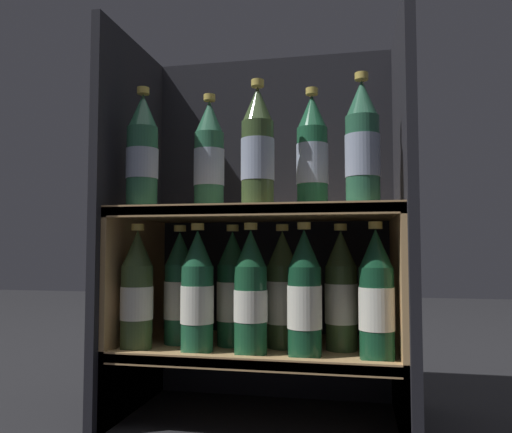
# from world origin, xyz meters

# --- Properties ---
(fridge_back_wall) EXTENTS (0.65, 0.02, 0.88)m
(fridge_back_wall) POSITION_xyz_m (0.00, 0.33, 0.44)
(fridge_back_wall) COLOR black
(fridge_back_wall) RESTS_ON ground_plane
(fridge_side_left) EXTENTS (0.02, 0.36, 0.88)m
(fridge_side_left) POSITION_xyz_m (-0.32, 0.16, 0.44)
(fridge_side_left) COLOR black
(fridge_side_left) RESTS_ON ground_plane
(fridge_side_right) EXTENTS (0.02, 0.36, 0.88)m
(fridge_side_right) POSITION_xyz_m (0.32, 0.16, 0.44)
(fridge_side_right) COLOR black
(fridge_side_right) RESTS_ON ground_plane
(shelf_lower) EXTENTS (0.61, 0.32, 0.17)m
(shelf_lower) POSITION_xyz_m (0.00, 0.15, 0.13)
(shelf_lower) COLOR tan
(shelf_lower) RESTS_ON ground_plane
(shelf_upper) EXTENTS (0.61, 0.32, 0.47)m
(shelf_upper) POSITION_xyz_m (0.00, 0.15, 0.34)
(shelf_upper) COLOR tan
(shelf_upper) RESTS_ON ground_plane
(bottle_upper_front_0) EXTENTS (0.07, 0.07, 0.27)m
(bottle_upper_front_0) POSITION_xyz_m (-0.24, 0.06, 0.58)
(bottle_upper_front_0) COLOR #285B42
(bottle_upper_front_0) RESTS_ON shelf_upper
(bottle_upper_front_1) EXTENTS (0.07, 0.07, 0.27)m
(bottle_upper_front_1) POSITION_xyz_m (0.01, 0.06, 0.58)
(bottle_upper_front_1) COLOR #384C28
(bottle_upper_front_1) RESTS_ON shelf_upper
(bottle_upper_front_2) EXTENTS (0.07, 0.07, 0.27)m
(bottle_upper_front_2) POSITION_xyz_m (0.23, 0.06, 0.58)
(bottle_upper_front_2) COLOR #285B42
(bottle_upper_front_2) RESTS_ON shelf_upper
(bottle_upper_back_0) EXTENTS (0.07, 0.07, 0.27)m
(bottle_upper_back_0) POSITION_xyz_m (-0.11, 0.13, 0.58)
(bottle_upper_back_0) COLOR #285B42
(bottle_upper_back_0) RESTS_ON shelf_upper
(bottle_upper_back_1) EXTENTS (0.07, 0.07, 0.27)m
(bottle_upper_back_1) POSITION_xyz_m (0.12, 0.13, 0.58)
(bottle_upper_back_1) COLOR #1E5638
(bottle_upper_back_1) RESTS_ON shelf_upper
(bottle_lower_front_0) EXTENTS (0.07, 0.07, 0.27)m
(bottle_lower_front_0) POSITION_xyz_m (-0.25, 0.06, 0.28)
(bottle_lower_front_0) COLOR #384C28
(bottle_lower_front_0) RESTS_ON shelf_lower
(bottle_lower_front_1) EXTENTS (0.07, 0.07, 0.27)m
(bottle_lower_front_1) POSITION_xyz_m (-0.11, 0.06, 0.28)
(bottle_lower_front_1) COLOR #1E5638
(bottle_lower_front_1) RESTS_ON shelf_lower
(bottle_lower_front_2) EXTENTS (0.07, 0.07, 0.27)m
(bottle_lower_front_2) POSITION_xyz_m (-0.00, 0.06, 0.28)
(bottle_lower_front_2) COLOR #194C2D
(bottle_lower_front_2) RESTS_ON shelf_lower
(bottle_lower_front_3) EXTENTS (0.07, 0.07, 0.27)m
(bottle_lower_front_3) POSITION_xyz_m (0.11, 0.06, 0.28)
(bottle_lower_front_3) COLOR #144228
(bottle_lower_front_3) RESTS_ON shelf_lower
(bottle_lower_front_4) EXTENTS (0.07, 0.07, 0.27)m
(bottle_lower_front_4) POSITION_xyz_m (0.25, 0.06, 0.28)
(bottle_lower_front_4) COLOR #144228
(bottle_lower_front_4) RESTS_ON shelf_lower
(bottle_lower_back_0) EXTENTS (0.07, 0.07, 0.27)m
(bottle_lower_back_0) POSITION_xyz_m (-0.18, 0.13, 0.28)
(bottle_lower_back_0) COLOR #1E5638
(bottle_lower_back_0) RESTS_ON shelf_lower
(bottle_lower_back_1) EXTENTS (0.07, 0.07, 0.27)m
(bottle_lower_back_1) POSITION_xyz_m (-0.06, 0.13, 0.28)
(bottle_lower_back_1) COLOR #194C2D
(bottle_lower_back_1) RESTS_ON shelf_lower
(bottle_lower_back_2) EXTENTS (0.07, 0.07, 0.27)m
(bottle_lower_back_2) POSITION_xyz_m (0.05, 0.13, 0.28)
(bottle_lower_back_2) COLOR #384C28
(bottle_lower_back_2) RESTS_ON shelf_lower
(bottle_lower_back_3) EXTENTS (0.07, 0.07, 0.27)m
(bottle_lower_back_3) POSITION_xyz_m (0.18, 0.13, 0.28)
(bottle_lower_back_3) COLOR #384C28
(bottle_lower_back_3) RESTS_ON shelf_lower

